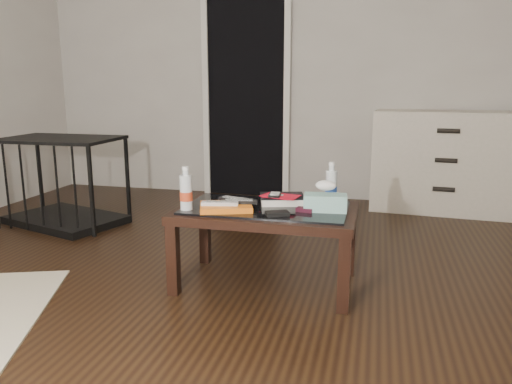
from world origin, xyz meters
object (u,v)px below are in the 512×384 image
tissue_box (325,203)px  textbook (282,199)px  pet_crate (64,196)px  water_bottle_right (331,183)px  water_bottle_left (186,188)px  coffee_table (266,218)px  dresser (442,162)px

tissue_box → textbook: bearing=150.6°
pet_crate → textbook: bearing=-3.3°
water_bottle_right → tissue_box: water_bottle_right is taller
water_bottle_left → water_bottle_right: bearing=24.4°
pet_crate → coffee_table: bearing=-6.7°
coffee_table → water_bottle_right: 0.43m
pet_crate → water_bottle_right: (2.24, -0.69, 0.35)m
dresser → textbook: 2.23m
pet_crate → textbook: size_ratio=4.16×
coffee_table → water_bottle_right: water_bottle_right is taller
pet_crate → water_bottle_right: 2.37m
dresser → water_bottle_right: 2.05m
dresser → textbook: dresser is taller
dresser → water_bottle_left: bearing=-120.8°
dresser → water_bottle_left: size_ratio=5.19×
coffee_table → water_bottle_left: bearing=-158.2°
dresser → water_bottle_left: dresser is taller
coffee_table → pet_crate: size_ratio=0.96×
textbook → water_bottle_left: (-0.48, -0.27, 0.10)m
pet_crate → textbook: pet_crate is taller
coffee_table → water_bottle_right: (0.34, 0.18, 0.18)m
dresser → tissue_box: bearing=-107.4°
coffee_table → water_bottle_left: (-0.41, -0.16, 0.18)m
coffee_table → pet_crate: pet_crate is taller
pet_crate → water_bottle_left: pet_crate is taller
pet_crate → water_bottle_left: size_ratio=4.37×
textbook → water_bottle_left: water_bottle_left is taller
pet_crate → water_bottle_right: pet_crate is taller
dresser → textbook: (-1.09, -1.94, 0.03)m
water_bottle_left → tissue_box: (0.74, 0.15, -0.07)m
tissue_box → dresser: bearing=62.9°
textbook → tissue_box: 0.29m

